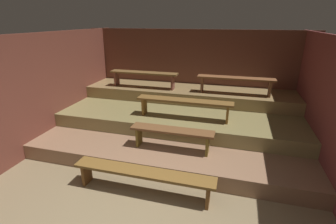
% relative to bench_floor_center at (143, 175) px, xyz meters
% --- Properties ---
extents(ground, '(6.46, 5.79, 0.08)m').
position_rel_bench_floor_center_xyz_m(ground, '(0.07, 1.45, -0.40)').
color(ground, '#7E6D4E').
extents(wall_back, '(6.46, 0.06, 2.47)m').
position_rel_bench_floor_center_xyz_m(wall_back, '(0.07, 3.98, 0.87)').
color(wall_back, brown).
rests_on(wall_back, ground).
extents(wall_left, '(0.06, 5.79, 2.47)m').
position_rel_bench_floor_center_xyz_m(wall_left, '(-2.79, 1.45, 0.87)').
color(wall_left, brown).
rests_on(wall_left, ground).
extents(wall_right, '(0.06, 5.79, 2.47)m').
position_rel_bench_floor_center_xyz_m(wall_right, '(2.93, 1.45, 0.87)').
color(wall_right, brown).
rests_on(wall_right, ground).
extents(platform_lower, '(5.66, 3.60, 0.31)m').
position_rel_bench_floor_center_xyz_m(platform_lower, '(0.07, 2.15, -0.21)').
color(platform_lower, '#8A664B').
rests_on(platform_lower, ground).
extents(platform_middle, '(5.66, 2.58, 0.31)m').
position_rel_bench_floor_center_xyz_m(platform_middle, '(0.07, 2.66, 0.10)').
color(platform_middle, olive).
rests_on(platform_middle, platform_lower).
extents(platform_upper, '(5.66, 1.19, 0.31)m').
position_rel_bench_floor_center_xyz_m(platform_upper, '(0.07, 3.36, 0.41)').
color(platform_upper, olive).
rests_on(platform_upper, platform_middle).
extents(bench_floor_center, '(2.37, 0.30, 0.43)m').
position_rel_bench_floor_center_xyz_m(bench_floor_center, '(0.00, 0.00, 0.00)').
color(bench_floor_center, brown).
rests_on(bench_floor_center, ground).
extents(bench_lower_center, '(1.63, 0.30, 0.43)m').
position_rel_bench_floor_center_xyz_m(bench_lower_center, '(0.21, 1.03, 0.29)').
color(bench_lower_center, brown).
rests_on(bench_lower_center, platform_lower).
extents(bench_middle_center, '(2.15, 0.30, 0.43)m').
position_rel_bench_floor_center_xyz_m(bench_middle_center, '(0.25, 1.96, 0.61)').
color(bench_middle_center, brown).
rests_on(bench_middle_center, platform_middle).
extents(bench_upper_left, '(1.90, 0.30, 0.43)m').
position_rel_bench_floor_center_xyz_m(bench_upper_left, '(-1.16, 3.16, 0.92)').
color(bench_upper_left, brown).
rests_on(bench_upper_left, platform_upper).
extents(bench_upper_right, '(1.90, 0.30, 0.43)m').
position_rel_bench_floor_center_xyz_m(bench_upper_right, '(1.30, 3.16, 0.92)').
color(bench_upper_right, brown).
rests_on(bench_upper_right, platform_upper).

